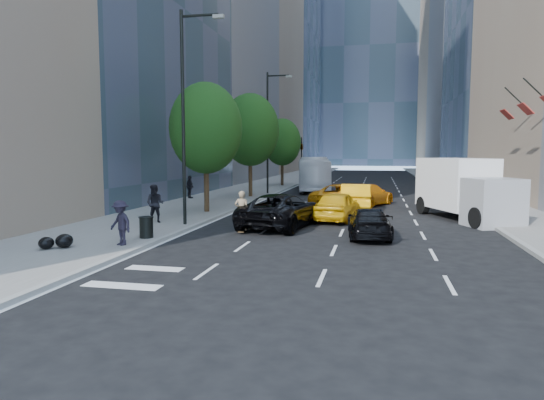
% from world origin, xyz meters
% --- Properties ---
extents(ground, '(160.00, 160.00, 0.00)m').
position_xyz_m(ground, '(0.00, 0.00, 0.00)').
color(ground, black).
rests_on(ground, ground).
extents(sidewalk_left, '(6.00, 120.00, 0.15)m').
position_xyz_m(sidewalk_left, '(-9.00, 30.00, 0.07)').
color(sidewalk_left, slate).
rests_on(sidewalk_left, ground).
extents(sidewalk_right, '(4.00, 120.00, 0.15)m').
position_xyz_m(sidewalk_right, '(10.00, 30.00, 0.07)').
color(sidewalk_right, slate).
rests_on(sidewalk_right, ground).
extents(tower_left_mid, '(20.00, 24.00, 45.00)m').
position_xyz_m(tower_left_mid, '(-22.00, 42.00, 22.50)').
color(tower_left_mid, slate).
rests_on(tower_left_mid, ground).
extents(tower_left_end, '(20.00, 28.00, 60.00)m').
position_xyz_m(tower_left_end, '(-22.00, 92.00, 30.00)').
color(tower_left_end, '#33434F').
rests_on(tower_left_end, ground).
extents(tower_right_far, '(20.00, 24.00, 50.00)m').
position_xyz_m(tower_right_far, '(22.00, 98.00, 25.00)').
color(tower_right_far, gray).
rests_on(tower_right_far, ground).
extents(lamp_near, '(2.13, 0.22, 10.00)m').
position_xyz_m(lamp_near, '(-6.32, 4.00, 5.81)').
color(lamp_near, black).
rests_on(lamp_near, sidewalk_left).
extents(lamp_far, '(2.13, 0.22, 10.00)m').
position_xyz_m(lamp_far, '(-6.32, 22.00, 5.81)').
color(lamp_far, black).
rests_on(lamp_far, sidewalk_left).
extents(tree_near, '(4.20, 4.20, 7.46)m').
position_xyz_m(tree_near, '(-7.20, 9.00, 4.97)').
color(tree_near, '#322613').
rests_on(tree_near, sidewalk_left).
extents(tree_mid, '(4.50, 4.50, 7.99)m').
position_xyz_m(tree_mid, '(-7.20, 19.00, 5.32)').
color(tree_mid, '#322613').
rests_on(tree_mid, sidewalk_left).
extents(tree_far, '(3.90, 3.90, 6.92)m').
position_xyz_m(tree_far, '(-7.20, 32.00, 4.62)').
color(tree_far, '#322613').
rests_on(tree_far, sidewalk_left).
extents(traffic_signal, '(2.48, 0.53, 5.20)m').
position_xyz_m(traffic_signal, '(-6.40, 40.00, 4.23)').
color(traffic_signal, black).
rests_on(traffic_signal, sidewalk_left).
extents(facade_flags, '(1.85, 13.30, 2.05)m').
position_xyz_m(facade_flags, '(10.64, 10.00, 6.18)').
color(facade_flags, black).
rests_on(facade_flags, ground).
extents(skateboarder, '(0.71, 0.52, 1.77)m').
position_xyz_m(skateboarder, '(-3.37, 3.00, 0.89)').
color(skateboarder, '#7A674C').
rests_on(skateboarder, ground).
extents(black_sedan_lincoln, '(3.55, 6.21, 1.63)m').
position_xyz_m(black_sedan_lincoln, '(-2.00, 5.00, 0.82)').
color(black_sedan_lincoln, black).
rests_on(black_sedan_lincoln, ground).
extents(black_sedan_mercedes, '(2.08, 4.45, 1.26)m').
position_xyz_m(black_sedan_mercedes, '(2.21, 3.07, 0.63)').
color(black_sedan_mercedes, black).
rests_on(black_sedan_mercedes, ground).
extents(taxi_a, '(2.43, 4.78, 1.56)m').
position_xyz_m(taxi_a, '(0.50, 7.90, 0.78)').
color(taxi_a, '#D59B0B').
rests_on(taxi_a, ground).
extents(taxi_b, '(1.99, 5.08, 1.65)m').
position_xyz_m(taxi_b, '(1.20, 12.81, 0.82)').
color(taxi_b, '#F6A70C').
rests_on(taxi_b, ground).
extents(taxi_c, '(4.51, 6.30, 1.59)m').
position_xyz_m(taxi_c, '(0.50, 13.54, 0.80)').
color(taxi_c, orange).
rests_on(taxi_c, ground).
extents(taxi_d, '(3.95, 5.55, 1.49)m').
position_xyz_m(taxi_d, '(1.87, 15.50, 0.75)').
color(taxi_d, orange).
rests_on(taxi_d, ground).
extents(city_bus, '(4.43, 11.58, 3.15)m').
position_xyz_m(city_bus, '(-3.39, 27.77, 1.57)').
color(city_bus, white).
rests_on(city_bus, ground).
extents(box_truck, '(4.77, 7.25, 3.27)m').
position_xyz_m(box_truck, '(7.09, 9.70, 1.66)').
color(box_truck, white).
rests_on(box_truck, ground).
extents(pedestrian_a, '(0.95, 0.76, 1.87)m').
position_xyz_m(pedestrian_a, '(-8.13, 4.20, 1.09)').
color(pedestrian_a, black).
rests_on(pedestrian_a, sidewalk_left).
extents(pedestrian_b, '(1.03, 0.97, 1.70)m').
position_xyz_m(pedestrian_b, '(-11.20, 16.38, 1.00)').
color(pedestrian_b, black).
rests_on(pedestrian_b, sidewalk_left).
extents(pedestrian_c, '(1.25, 1.03, 1.68)m').
position_xyz_m(pedestrian_c, '(-6.80, -1.44, 0.99)').
color(pedestrian_c, black).
rests_on(pedestrian_c, sidewalk_left).
extents(trash_can, '(0.55, 0.55, 0.82)m').
position_xyz_m(trash_can, '(-6.60, 0.21, 0.56)').
color(trash_can, black).
rests_on(trash_can, sidewalk_left).
extents(garbage_bags, '(1.03, 0.99, 0.51)m').
position_xyz_m(garbage_bags, '(-8.75, -2.48, 0.39)').
color(garbage_bags, black).
rests_on(garbage_bags, sidewalk_left).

